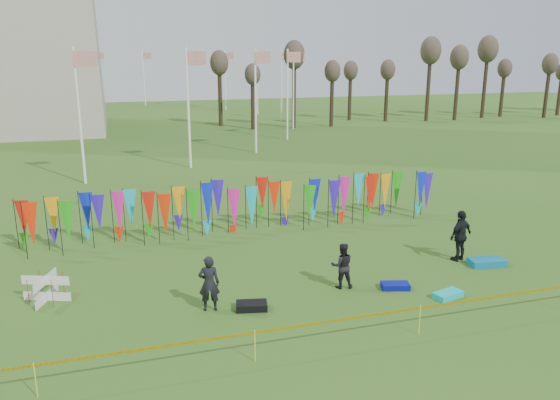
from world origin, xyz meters
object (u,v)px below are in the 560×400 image
object	(u,v)px
box_kite	(46,288)
person_mid	(342,266)
kite_bag_blue	(395,286)
kite_bag_black	(252,306)
person_right	(461,236)
kite_bag_turquoise	(448,295)
person_left	(209,283)
kite_bag_teal	(487,262)

from	to	relation	value
box_kite	person_mid	distance (m)	9.52
kite_bag_blue	kite_bag_black	distance (m)	4.97
person_right	kite_bag_turquoise	xyz separation A→B (m)	(-2.29, -2.74, -0.89)
person_left	person_mid	world-z (taller)	person_left
kite_bag_blue	person_right	bearing A→B (deg)	24.42
kite_bag_turquoise	kite_bag_black	size ratio (longest dim) A/B	1.02
person_left	kite_bag_blue	distance (m)	6.26
person_left	person_mid	bearing A→B (deg)	-164.36
box_kite	kite_bag_turquoise	distance (m)	12.80
person_mid	kite_bag_blue	bearing A→B (deg)	171.28
kite_bag_black	kite_bag_teal	size ratio (longest dim) A/B	0.72
person_mid	kite_bag_black	distance (m)	3.43
kite_bag_teal	person_mid	bearing A→B (deg)	-177.74
kite_bag_turquoise	kite_bag_blue	world-z (taller)	kite_bag_turquoise
person_mid	person_right	size ratio (longest dim) A/B	0.79
kite_bag_turquoise	kite_bag_teal	world-z (taller)	kite_bag_teal
person_left	kite_bag_turquoise	world-z (taller)	person_left
kite_bag_turquoise	kite_bag_black	bearing A→B (deg)	170.58
kite_bag_black	box_kite	bearing A→B (deg)	157.99
kite_bag_teal	kite_bag_blue	bearing A→B (deg)	-168.57
kite_bag_teal	box_kite	bearing A→B (deg)	174.36
person_left	kite_bag_black	xyz separation A→B (m)	(1.23, -0.33, -0.77)
person_mid	kite_bag_blue	xyz separation A→B (m)	(1.68, -0.63, -0.68)
kite_bag_blue	box_kite	bearing A→B (deg)	167.87
person_right	kite_bag_teal	world-z (taller)	person_right
person_mid	kite_bag_blue	distance (m)	1.92
kite_bag_turquoise	kite_bag_blue	xyz separation A→B (m)	(-1.28, 1.12, -0.00)
kite_bag_teal	person_left	bearing A→B (deg)	-176.67
person_right	kite_bag_black	distance (m)	8.75
box_kite	kite_bag_teal	distance (m)	15.37
kite_bag_blue	kite_bag_black	world-z (taller)	kite_bag_black
kite_bag_blue	kite_bag_teal	distance (m)	4.34
person_mid	kite_bag_black	bearing A→B (deg)	23.83
person_left	kite_bag_teal	size ratio (longest dim) A/B	1.34
kite_bag_blue	person_mid	bearing A→B (deg)	159.57
person_mid	kite_bag_turquoise	world-z (taller)	person_mid
kite_bag_turquoise	kite_bag_teal	distance (m)	3.57
person_mid	kite_bag_teal	distance (m)	5.98
box_kite	person_mid	xyz separation A→B (m)	(9.35, -1.74, 0.34)
kite_bag_blue	kite_bag_turquoise	bearing A→B (deg)	-41.06
person_right	kite_bag_blue	xyz separation A→B (m)	(-3.57, -1.62, -0.89)
person_left	kite_bag_black	size ratio (longest dim) A/B	1.85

